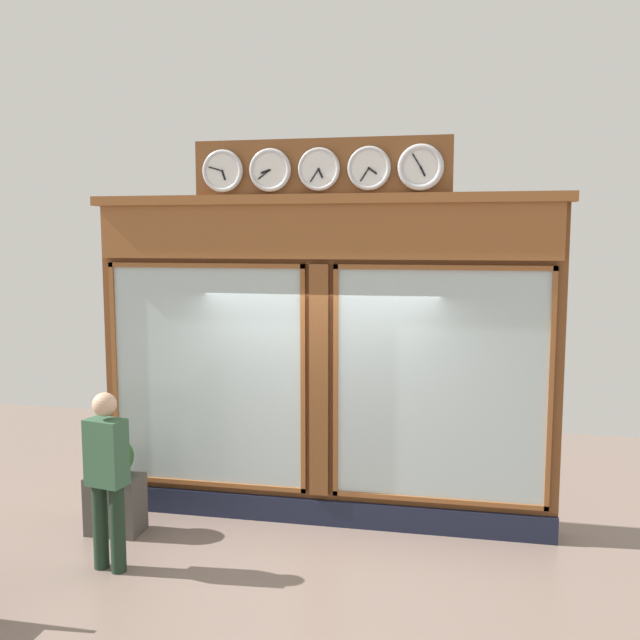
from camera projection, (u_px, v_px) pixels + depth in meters
The scene contains 4 objects.
shop_facade at pixel (322, 357), 7.51m from camera, with size 5.02×0.42×4.10m.
pedestrian at pixel (107, 473), 6.45m from camera, with size 0.40×0.29×1.69m.
planter_box at pixel (115, 504), 7.35m from camera, with size 0.56×0.36×0.61m, color #4C4742.
planter_shrub at pixel (114, 457), 7.29m from camera, with size 0.41×0.41×0.41m, color #285623.
Camera 1 is at (-1.44, 7.14, 3.10)m, focal length 39.34 mm.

